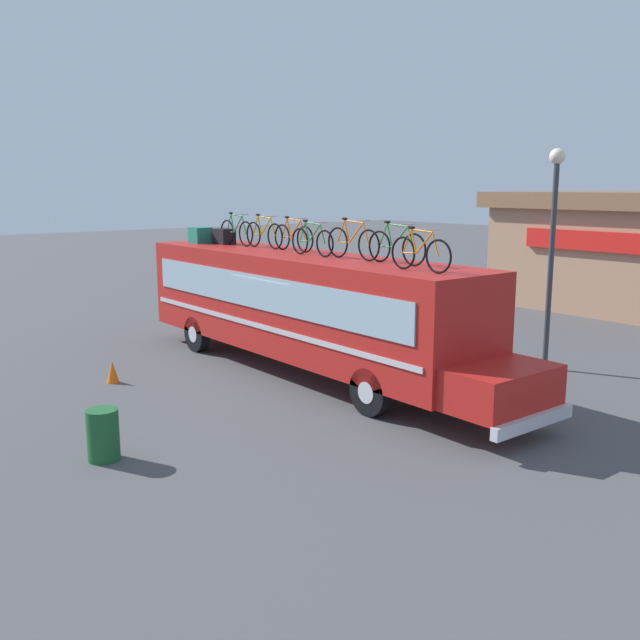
% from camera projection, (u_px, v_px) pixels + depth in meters
% --- Properties ---
extents(ground_plane, '(120.00, 120.00, 0.00)m').
position_uv_depth(ground_plane, '(299.00, 370.00, 18.32)').
color(ground_plane, '#4C4C4F').
extents(bus, '(12.91, 2.45, 3.03)m').
position_uv_depth(bus, '(304.00, 305.00, 17.83)').
color(bus, red).
rests_on(bus, ground).
extents(luggage_bag_1, '(0.58, 0.53, 0.47)m').
position_uv_depth(luggage_bag_1, '(200.00, 235.00, 21.20)').
color(luggage_bag_1, '#1E7F66').
rests_on(luggage_bag_1, bus).
extents(luggage_bag_2, '(0.64, 0.44, 0.45)m').
position_uv_depth(luggage_bag_2, '(224.00, 236.00, 20.84)').
color(luggage_bag_2, black).
rests_on(luggage_bag_2, bus).
extents(rooftop_bicycle_1, '(1.74, 0.44, 0.96)m').
position_uv_depth(rooftop_bicycle_1, '(236.00, 232.00, 20.25)').
color(rooftop_bicycle_1, black).
rests_on(rooftop_bicycle_1, bus).
extents(rooftop_bicycle_2, '(1.77, 0.44, 0.94)m').
position_uv_depth(rooftop_bicycle_2, '(264.00, 234.00, 19.41)').
color(rooftop_bicycle_2, black).
rests_on(rooftop_bicycle_2, bus).
extents(rooftop_bicycle_3, '(1.70, 0.44, 0.91)m').
position_uv_depth(rooftop_bicycle_3, '(293.00, 237.00, 18.43)').
color(rooftop_bicycle_3, black).
rests_on(rooftop_bicycle_3, bus).
extents(rooftop_bicycle_4, '(1.65, 0.44, 0.88)m').
position_uv_depth(rooftop_bicycle_4, '(312.00, 241.00, 17.25)').
color(rooftop_bicycle_4, black).
rests_on(rooftop_bicycle_4, bus).
extents(rooftop_bicycle_5, '(1.83, 0.44, 0.97)m').
position_uv_depth(rooftop_bicycle_5, '(353.00, 242.00, 16.37)').
color(rooftop_bicycle_5, black).
rests_on(rooftop_bicycle_5, bus).
extents(rooftop_bicycle_6, '(1.78, 0.44, 0.94)m').
position_uv_depth(rooftop_bicycle_6, '(396.00, 246.00, 15.36)').
color(rooftop_bicycle_6, black).
rests_on(rooftop_bicycle_6, bus).
extents(rooftop_bicycle_7, '(1.64, 0.44, 0.90)m').
position_uv_depth(rooftop_bicycle_7, '(420.00, 253.00, 14.04)').
color(rooftop_bicycle_7, black).
rests_on(rooftop_bicycle_7, bus).
extents(trash_bin, '(0.56, 0.56, 0.91)m').
position_uv_depth(trash_bin, '(103.00, 435.00, 12.21)').
color(trash_bin, '#1E592D').
rests_on(trash_bin, ground).
extents(traffic_cone, '(0.30, 0.30, 0.53)m').
position_uv_depth(traffic_cone, '(113.00, 372.00, 17.09)').
color(traffic_cone, orange).
rests_on(traffic_cone, ground).
extents(street_lamp, '(0.39, 0.39, 5.64)m').
position_uv_depth(street_lamp, '(553.00, 228.00, 17.78)').
color(street_lamp, '#38383D').
rests_on(street_lamp, ground).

